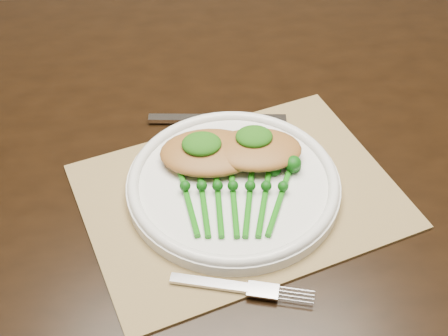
{
  "coord_description": "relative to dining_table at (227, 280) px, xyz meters",
  "views": [
    {
      "loc": [
        -0.1,
        -0.56,
        1.37
      ],
      "look_at": [
        -0.07,
        0.05,
        0.78
      ],
      "focal_mm": 50.0,
      "sensor_mm": 36.0,
      "label": 1
    }
  ],
  "objects": [
    {
      "name": "placemat",
      "position": [
        0.01,
        -0.13,
        0.37
      ],
      "size": [
        0.49,
        0.43,
        0.0
      ],
      "primitive_type": "cube",
      "rotation": [
        0.0,
        0.0,
        0.35
      ],
      "color": "olive",
      "rests_on": "dining_table"
    },
    {
      "name": "knife",
      "position": [
        -0.04,
        0.03,
        0.38
      ],
      "size": [
        0.21,
        0.03,
        0.01
      ],
      "rotation": [
        0.0,
        0.0,
        -0.07
      ],
      "color": "silver",
      "rests_on": "placemat"
    },
    {
      "name": "dining_table",
      "position": [
        0.0,
        0.0,
        0.0
      ],
      "size": [
        1.65,
        1.0,
        0.75
      ],
      "rotation": [
        0.0,
        0.0,
        0.06
      ],
      "color": "black",
      "rests_on": "ground"
    },
    {
      "name": "chicken_fillet_left",
      "position": [
        -0.03,
        -0.07,
        0.41
      ],
      "size": [
        0.14,
        0.1,
        0.03
      ],
      "primitive_type": "ellipsoid",
      "rotation": [
        0.0,
        0.0,
        -0.01
      ],
      "color": "#9B652D",
      "rests_on": "dinner_plate"
    },
    {
      "name": "pesto_dollop_left",
      "position": [
        -0.04,
        -0.07,
        0.42
      ],
      "size": [
        0.06,
        0.05,
        0.02
      ],
      "primitive_type": "ellipsoid",
      "color": "#124309",
      "rests_on": "chicken_fillet_left"
    },
    {
      "name": "dinner_plate",
      "position": [
        -0.0,
        -0.12,
        0.39
      ],
      "size": [
        0.29,
        0.29,
        0.03
      ],
      "color": "silver",
      "rests_on": "placemat"
    },
    {
      "name": "fork",
      "position": [
        0.01,
        -0.28,
        0.38
      ],
      "size": [
        0.17,
        0.05,
        0.01
      ],
      "rotation": [
        0.0,
        0.0,
        -0.22
      ],
      "color": "silver",
      "rests_on": "placemat"
    },
    {
      "name": "pesto_dollop_right",
      "position": [
        0.03,
        -0.06,
        0.43
      ],
      "size": [
        0.05,
        0.04,
        0.02
      ],
      "primitive_type": "ellipsoid",
      "color": "#124309",
      "rests_on": "chicken_fillet_right"
    },
    {
      "name": "chicken_fillet_right",
      "position": [
        0.03,
        -0.07,
        0.41
      ],
      "size": [
        0.13,
        0.09,
        0.03
      ],
      "primitive_type": "ellipsoid",
      "rotation": [
        0.0,
        0.0,
        -0.02
      ],
      "color": "#9B652D",
      "rests_on": "dinner_plate"
    },
    {
      "name": "broccolini_bundle",
      "position": [
        -0.0,
        -0.15,
        0.4
      ],
      "size": [
        0.15,
        0.17,
        0.04
      ],
      "rotation": [
        0.0,
        0.0,
        -0.06
      ],
      "color": "#13690D",
      "rests_on": "dinner_plate"
    }
  ]
}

